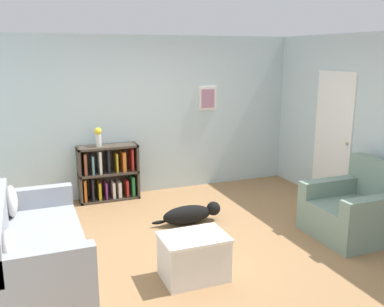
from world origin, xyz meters
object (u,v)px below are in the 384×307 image
(bookshelf, at_px, (108,174))
(vase, at_px, (98,136))
(recliner_chair, at_px, (357,210))
(couch, at_px, (34,248))
(coffee_table, at_px, (194,256))
(dog, at_px, (191,214))

(bookshelf, relative_size, vase, 3.17)
(recliner_chair, bearing_deg, couch, 173.65)
(coffee_table, xyz_separation_m, dog, (0.51, 1.39, -0.12))
(recliner_chair, height_order, vase, vase)
(dog, xyz_separation_m, vase, (-0.99, 1.42, 0.92))
(bookshelf, relative_size, recliner_chair, 0.93)
(dog, bearing_deg, coffee_table, -110.27)
(bookshelf, height_order, recliner_chair, recliner_chair)
(recliner_chair, height_order, coffee_table, recliner_chair)
(bookshelf, xyz_separation_m, vase, (-0.13, -0.02, 0.64))
(couch, distance_m, recliner_chair, 3.94)
(recliner_chair, distance_m, vase, 3.90)
(recliner_chair, relative_size, vase, 3.39)
(couch, relative_size, coffee_table, 2.94)
(coffee_table, xyz_separation_m, vase, (-0.48, 2.81, 0.81))
(couch, distance_m, dog, 2.19)
(vase, bearing_deg, couch, -116.69)
(recliner_chair, xyz_separation_m, coffee_table, (-2.37, -0.25, -0.08))
(bookshelf, height_order, coffee_table, bookshelf)
(bookshelf, bearing_deg, couch, -119.24)
(couch, height_order, dog, couch)
(couch, xyz_separation_m, coffee_table, (1.55, -0.68, -0.06))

